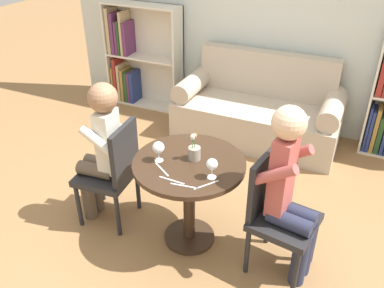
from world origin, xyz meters
TOP-DOWN VIEW (x-y plane):
  - ground_plane at (0.00, 0.00)m, footprint 16.00×16.00m
  - back_wall at (0.00, 2.23)m, footprint 5.20×0.05m
  - round_table at (0.00, 0.00)m, footprint 0.82×0.82m
  - couch at (0.00, 1.81)m, footprint 1.77×0.80m
  - bookshelf_left at (-1.73, 2.08)m, footprint 0.99×0.28m
  - chair_left at (-0.65, -0.03)m, footprint 0.46×0.46m
  - chair_right at (0.65, 0.02)m, footprint 0.48×0.48m
  - person_left at (-0.73, -0.05)m, footprint 0.44×0.36m
  - person_right at (0.73, -0.00)m, footprint 0.45×0.38m
  - wine_glass_left at (-0.20, -0.08)m, footprint 0.09×0.09m
  - wine_glass_right at (0.22, -0.11)m, footprint 0.08×0.08m
  - flower_vase at (0.02, 0.05)m, footprint 0.09×0.09m
  - knife_left_setting at (0.22, -0.20)m, footprint 0.12×0.16m
  - fork_left_setting at (0.09, -0.27)m, footprint 0.19×0.04m
  - knife_right_setting at (-0.01, -0.25)m, footprint 0.19×0.02m
  - fork_right_setting at (-0.13, -0.17)m, footprint 0.16×0.12m

SIDE VIEW (x-z plane):
  - ground_plane at x=0.00m, z-range 0.00..0.00m
  - couch at x=0.00m, z-range -0.15..0.77m
  - chair_left at x=-0.65m, z-range 0.04..0.94m
  - chair_right at x=0.65m, z-range 0.04..0.94m
  - round_table at x=0.00m, z-range 0.19..0.92m
  - bookshelf_left at x=-1.73m, z-range -0.04..1.25m
  - person_left at x=-0.73m, z-range 0.06..1.29m
  - person_right at x=0.73m, z-range 0.06..1.35m
  - knife_left_setting at x=0.22m, z-range 0.73..0.73m
  - fork_left_setting at x=0.09m, z-range 0.73..0.73m
  - knife_right_setting at x=-0.01m, z-range 0.73..0.73m
  - fork_right_setting at x=-0.13m, z-range 0.73..0.73m
  - flower_vase at x=0.02m, z-range 0.69..0.90m
  - wine_glass_right at x=0.22m, z-range 0.76..0.90m
  - wine_glass_left at x=-0.20m, z-range 0.75..0.91m
  - back_wall at x=0.00m, z-range 0.00..2.70m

